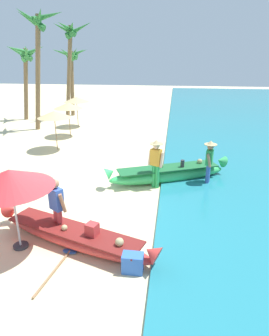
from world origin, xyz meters
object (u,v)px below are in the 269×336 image
object	(u,v)px
boat_green_midground	(168,174)
palm_tree_mid_cluster	(71,41)
palm_tree_far_behind	(26,59)
cooler_box	(133,263)
boat_red_foreground	(74,236)
person_vendor_assistant	(209,160)
person_tourist_customer	(57,205)
patio_umbrella_large	(10,179)
paddle	(60,264)
palm_tree_leaning_seaward	(72,61)
person_vendor_hatted	(156,161)
palm_tree_tall_inland	(38,34)

from	to	relation	value
boat_green_midground	palm_tree_mid_cluster	bearing A→B (deg)	123.00
palm_tree_far_behind	cooler_box	distance (m)	18.25
boat_red_foreground	person_vendor_assistant	distance (m)	5.53
person_tourist_customer	palm_tree_far_behind	xyz separation A→B (m)	(-7.41, 14.01, 3.24)
person_tourist_customer	cooler_box	xyz separation A→B (m)	(2.06, -1.09, -0.68)
patio_umbrella_large	paddle	world-z (taller)	patio_umbrella_large
palm_tree_mid_cluster	cooler_box	xyz separation A→B (m)	(6.44, -15.86, -5.06)
palm_tree_leaning_seaward	boat_green_midground	bearing A→B (deg)	-58.06
boat_red_foreground	person_vendor_hatted	bearing A→B (deg)	64.40
patio_umbrella_large	paddle	distance (m)	2.19
person_vendor_assistant	palm_tree_mid_cluster	bearing A→B (deg)	127.72
person_vendor_hatted	boat_green_midground	bearing A→B (deg)	52.63
boat_red_foreground	palm_tree_mid_cluster	xyz separation A→B (m)	(-4.88, 15.09, 5.03)
boat_green_midground	palm_tree_tall_inland	bearing A→B (deg)	136.62
cooler_box	person_vendor_hatted	bearing A→B (deg)	87.97
person_tourist_customer	cooler_box	world-z (taller)	person_tourist_customer
palm_tree_leaning_seaward	palm_tree_mid_cluster	size ratio (longest dim) A/B	0.76
boat_red_foreground	cooler_box	size ratio (longest dim) A/B	9.88
boat_green_midground	person_vendor_hatted	xyz separation A→B (m)	(-0.43, -0.57, 0.69)
patio_umbrella_large	palm_tree_far_behind	world-z (taller)	palm_tree_far_behind
boat_red_foreground	person_vendor_assistant	world-z (taller)	person_vendor_assistant
person_vendor_hatted	palm_tree_far_behind	size ratio (longest dim) A/B	0.34
paddle	palm_tree_mid_cluster	bearing A→B (deg)	106.80
person_vendor_assistant	palm_tree_far_behind	distance (m)	15.70
boat_green_midground	paddle	bearing A→B (deg)	-114.26
boat_green_midground	patio_umbrella_large	bearing A→B (deg)	-127.50
boat_green_midground	palm_tree_leaning_seaward	distance (m)	14.67
cooler_box	person_vendor_assistant	bearing A→B (deg)	67.86
patio_umbrella_large	palm_tree_far_behind	size ratio (longest dim) A/B	0.39
person_vendor_hatted	palm_tree_leaning_seaward	distance (m)	14.77
palm_tree_far_behind	person_tourist_customer	bearing A→B (deg)	-62.12
palm_tree_mid_cluster	palm_tree_far_behind	distance (m)	3.33
boat_green_midground	palm_tree_mid_cluster	world-z (taller)	palm_tree_mid_cluster
boat_red_foreground	cooler_box	bearing A→B (deg)	-26.23
palm_tree_leaning_seaward	person_tourist_customer	bearing A→B (deg)	-73.14
cooler_box	paddle	distance (m)	1.65
patio_umbrella_large	palm_tree_leaning_seaward	bearing A→B (deg)	103.80
boat_green_midground	patio_umbrella_large	distance (m)	5.86
boat_green_midground	person_vendor_assistant	distance (m)	1.55
person_vendor_assistant	palm_tree_tall_inland	distance (m)	12.59
palm_tree_far_behind	cooler_box	world-z (taller)	palm_tree_far_behind
person_vendor_hatted	patio_umbrella_large	size ratio (longest dim) A/B	0.85
palm_tree_mid_cluster	paddle	bearing A→B (deg)	-73.20
person_vendor_assistant	person_tourist_customer	bearing A→B (deg)	-136.98
palm_tree_tall_inland	palm_tree_far_behind	world-z (taller)	palm_tree_tall_inland
person_vendor_hatted	person_tourist_customer	distance (m)	4.03
palm_tree_tall_inland	cooler_box	distance (m)	15.13
person_vendor_assistant	palm_tree_mid_cluster	world-z (taller)	palm_tree_mid_cluster
patio_umbrella_large	palm_tree_mid_cluster	distance (m)	16.16
boat_red_foreground	palm_tree_tall_inland	size ratio (longest dim) A/B	0.65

